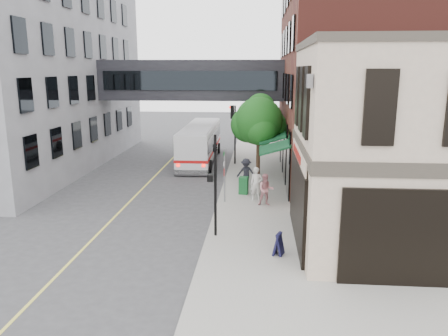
% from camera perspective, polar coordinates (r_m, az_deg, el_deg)
% --- Properties ---
extents(ground, '(120.00, 120.00, 0.00)m').
position_cam_1_polar(ground, '(17.83, -3.07, -11.51)').
color(ground, '#38383A').
rests_on(ground, ground).
extents(sidewalk_main, '(4.00, 60.00, 0.15)m').
position_cam_1_polar(sidewalk_main, '(30.96, 4.07, -0.79)').
color(sidewalk_main, gray).
rests_on(sidewalk_main, ground).
extents(corner_building, '(10.19, 8.12, 8.45)m').
position_cam_1_polar(corner_building, '(19.55, 24.73, 2.43)').
color(corner_building, tan).
rests_on(corner_building, ground).
extents(brick_building, '(13.76, 18.00, 14.00)m').
position_cam_1_polar(brick_building, '(32.04, 19.02, 11.50)').
color(brick_building, '#58221B').
rests_on(brick_building, ground).
extents(opposite_building, '(14.00, 24.00, 14.00)m').
position_cam_1_polar(opposite_building, '(37.43, -26.81, 10.95)').
color(opposite_building, slate).
rests_on(opposite_building, ground).
extents(skyway_bridge, '(14.00, 3.18, 3.00)m').
position_cam_1_polar(skyway_bridge, '(34.51, -4.17, 11.39)').
color(skyway_bridge, black).
rests_on(skyway_bridge, ground).
extents(traffic_signal_near, '(0.44, 0.22, 4.60)m').
position_cam_1_polar(traffic_signal_near, '(18.71, -1.24, -0.65)').
color(traffic_signal_near, black).
rests_on(traffic_signal_near, sidewalk_main).
extents(traffic_signal_far, '(0.53, 0.28, 4.50)m').
position_cam_1_polar(traffic_signal_far, '(33.39, 1.22, 5.93)').
color(traffic_signal_far, black).
rests_on(traffic_signal_far, sidewalk_main).
extents(street_sign_pole, '(0.08, 0.75, 3.00)m').
position_cam_1_polar(street_sign_pole, '(23.79, 0.06, -0.32)').
color(street_sign_pole, gray).
rests_on(street_sign_pole, sidewalk_main).
extents(street_tree, '(3.80, 3.20, 5.60)m').
position_cam_1_polar(street_tree, '(29.51, 4.55, 6.10)').
color(street_tree, '#382619').
rests_on(street_tree, sidewalk_main).
extents(lane_marking, '(0.12, 40.00, 0.01)m').
position_cam_1_polar(lane_marking, '(28.06, -10.49, -2.56)').
color(lane_marking, '#D8CC4C').
rests_on(lane_marking, ground).
extents(bus, '(2.71, 10.78, 2.89)m').
position_cam_1_polar(bus, '(35.27, -3.13, 3.46)').
color(bus, silver).
rests_on(bus, ground).
extents(pedestrian_a, '(0.71, 0.50, 1.87)m').
position_cam_1_polar(pedestrian_a, '(24.40, 4.26, -2.07)').
color(pedestrian_a, silver).
rests_on(pedestrian_a, sidewalk_main).
extents(pedestrian_b, '(0.89, 0.73, 1.73)m').
position_cam_1_polar(pedestrian_b, '(23.52, 5.49, -2.84)').
color(pedestrian_b, '#C47F85').
rests_on(pedestrian_b, sidewalk_main).
extents(pedestrian_c, '(1.31, 0.96, 1.81)m').
position_cam_1_polar(pedestrian_c, '(27.02, 2.90, -0.65)').
color(pedestrian_c, black).
rests_on(pedestrian_c, sidewalk_main).
extents(newspaper_box, '(0.58, 0.54, 1.02)m').
position_cam_1_polar(newspaper_box, '(25.66, 2.58, -2.29)').
color(newspaper_box, '#135324').
rests_on(newspaper_box, sidewalk_main).
extents(sandwich_board, '(0.47, 0.58, 0.90)m').
position_cam_1_polar(sandwich_board, '(17.60, 7.15, -9.81)').
color(sandwich_board, black).
rests_on(sandwich_board, sidewalk_main).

